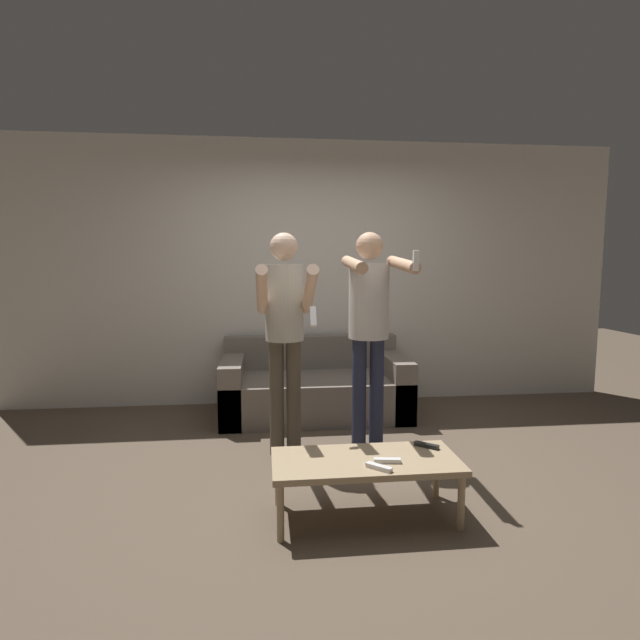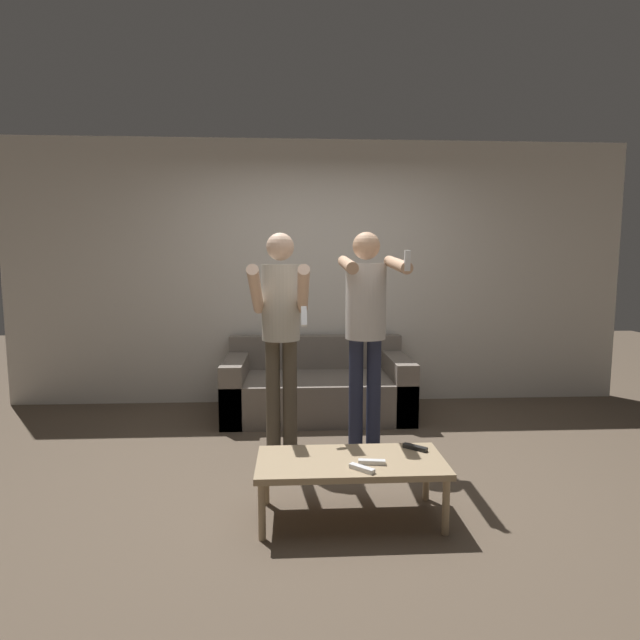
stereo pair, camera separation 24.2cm
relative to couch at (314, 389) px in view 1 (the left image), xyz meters
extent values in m
plane|color=brown|center=(0.05, -1.45, -0.25)|extent=(14.00, 14.00, 0.00)
cube|color=silver|center=(0.05, 0.49, 1.10)|extent=(6.40, 0.06, 2.70)
cube|color=slate|center=(0.00, -0.04, -0.06)|extent=(1.75, 0.91, 0.38)
cube|color=slate|center=(0.00, 0.34, 0.30)|extent=(1.75, 0.16, 0.33)
cube|color=slate|center=(-0.78, -0.04, 0.03)|extent=(0.20, 0.91, 0.57)
cube|color=slate|center=(0.78, -0.04, 0.03)|extent=(0.20, 0.91, 0.57)
cylinder|color=brown|center=(-0.38, -0.99, 0.19)|extent=(0.11, 0.11, 0.89)
cylinder|color=brown|center=(-0.26, -0.99, 0.19)|extent=(0.11, 0.11, 0.89)
cylinder|color=beige|center=(-0.32, -0.99, 0.92)|extent=(0.29, 0.29, 0.57)
sphere|color=beige|center=(-0.32, -0.99, 1.33)|extent=(0.21, 0.21, 0.21)
cylinder|color=beige|center=(-0.48, -1.26, 1.02)|extent=(0.08, 0.59, 0.37)
cylinder|color=beige|center=(-0.16, -1.26, 1.02)|extent=(0.08, 0.59, 0.37)
cube|color=white|center=(-0.16, -1.54, 0.87)|extent=(0.04, 0.09, 0.13)
cylinder|color=#282D47|center=(0.25, -0.99, 0.20)|extent=(0.11, 0.11, 0.89)
cylinder|color=#282D47|center=(0.39, -0.99, 0.20)|extent=(0.11, 0.11, 0.89)
cylinder|color=silver|center=(0.32, -0.99, 0.92)|extent=(0.31, 0.31, 0.57)
sphere|color=tan|center=(0.32, -0.99, 1.34)|extent=(0.21, 0.21, 0.21)
cylinder|color=tan|center=(0.15, -1.29, 1.20)|extent=(0.08, 0.61, 0.13)
cylinder|color=tan|center=(0.49, -1.29, 1.20)|extent=(0.08, 0.61, 0.13)
cube|color=white|center=(0.49, -1.59, 1.23)|extent=(0.04, 0.04, 0.13)
cube|color=tan|center=(0.10, -2.00, 0.08)|extent=(1.07, 0.48, 0.04)
cylinder|color=tan|center=(-0.40, -2.20, -0.09)|extent=(0.04, 0.04, 0.32)
cylinder|color=tan|center=(0.59, -2.20, -0.09)|extent=(0.04, 0.04, 0.32)
cylinder|color=tan|center=(-0.40, -1.81, -0.09)|extent=(0.04, 0.04, 0.32)
cylinder|color=tan|center=(0.59, -1.81, -0.09)|extent=(0.04, 0.04, 0.32)
cube|color=white|center=(0.14, -2.16, 0.11)|extent=(0.14, 0.13, 0.02)
cube|color=white|center=(0.20, -2.08, 0.11)|extent=(0.15, 0.06, 0.02)
cube|color=black|center=(0.50, -1.88, 0.11)|extent=(0.14, 0.12, 0.02)
camera|label=1|loc=(-0.47, -4.69, 1.22)|focal=28.00mm
camera|label=2|loc=(-0.22, -4.71, 1.22)|focal=28.00mm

